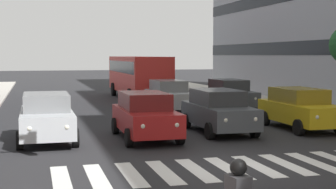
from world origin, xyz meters
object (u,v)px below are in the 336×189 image
object	(u,v)px
car_1	(218,111)
car_3	(47,117)
car_row2_1	(229,94)
traffic_light_gantry	(13,29)
car_0	(300,108)
car_2	(145,115)
car_row2_0	(169,95)
bus_behind_traffic	(138,73)

from	to	relation	value
car_1	car_3	size ratio (longest dim) A/B	1.00
car_row2_1	traffic_light_gantry	xyz separation A→B (m)	(11.16, 14.63, 2.80)
car_0	car_2	bearing A→B (deg)	5.27
car_row2_0	car_row2_1	size ratio (longest dim) A/B	1.00
car_3	traffic_light_gantry	bearing A→B (deg)	82.91
car_row2_1	bus_behind_traffic	distance (m)	9.04
car_3	car_2	bearing A→B (deg)	173.23
car_1	car_0	bearing A→B (deg)	179.17
car_0	car_1	distance (m)	3.63
car_0	car_row2_0	xyz separation A→B (m)	(3.58, -7.78, 0.00)
car_row2_1	car_0	bearing A→B (deg)	90.04
car_1	car_2	size ratio (longest dim) A/B	1.00
car_2	car_3	world-z (taller)	same
car_1	car_row2_0	world-z (taller)	same
car_row2_0	traffic_light_gantry	bearing A→B (deg)	62.63
car_3	car_row2_0	xyz separation A→B (m)	(-6.76, -7.98, 0.00)
car_3	bus_behind_traffic	xyz separation A→B (m)	(-6.70, -16.18, 0.97)
car_row2_0	car_row2_1	world-z (taller)	same
car_row2_1	bus_behind_traffic	xyz separation A→B (m)	(3.62, -8.23, 0.97)
car_2	car_row2_0	xyz separation A→B (m)	(-3.21, -8.40, 0.00)
car_2	car_3	distance (m)	3.58
car_0	car_1	size ratio (longest dim) A/B	1.00
car_row2_1	car_1	bearing A→B (deg)	64.79
car_1	bus_behind_traffic	world-z (taller)	bus_behind_traffic
car_2	car_row2_1	size ratio (longest dim) A/B	1.00
car_0	car_row2_1	size ratio (longest dim) A/B	1.00
car_0	traffic_light_gantry	xyz separation A→B (m)	(11.16, 6.88, 2.80)
bus_behind_traffic	car_2	bearing A→B (deg)	79.25
car_2	traffic_light_gantry	world-z (taller)	traffic_light_gantry
car_0	car_3	bearing A→B (deg)	1.13
car_1	bus_behind_traffic	bearing A→B (deg)	-90.00
car_row2_1	traffic_light_gantry	distance (m)	18.61
car_3	car_1	bearing A→B (deg)	-177.81
car_row2_1	car_2	bearing A→B (deg)	51.02
bus_behind_traffic	traffic_light_gantry	world-z (taller)	traffic_light_gantry
car_0	car_3	world-z (taller)	same
bus_behind_traffic	traffic_light_gantry	xyz separation A→B (m)	(7.54, 22.86, 1.83)
car_row2_0	traffic_light_gantry	xyz separation A→B (m)	(7.59, 14.66, 2.80)
car_row2_0	traffic_light_gantry	world-z (taller)	traffic_light_gantry
traffic_light_gantry	car_row2_1	bearing A→B (deg)	-127.34
car_row2_0	car_2	bearing A→B (deg)	69.12
car_3	car_row2_1	xyz separation A→B (m)	(-10.33, -7.95, 0.00)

